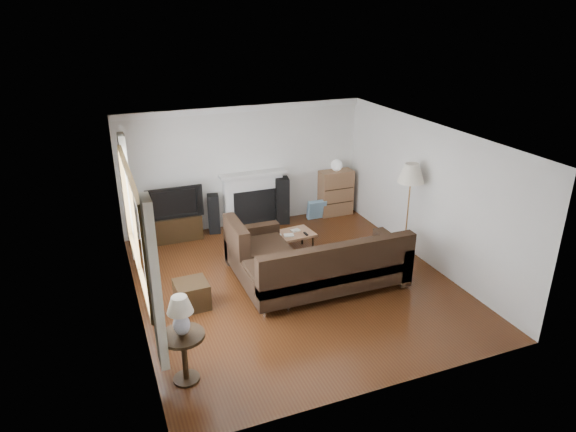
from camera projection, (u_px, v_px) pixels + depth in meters
name	position (u px, v px, depth m)	size (l,w,h in m)	color
room	(295.00, 214.00, 8.10)	(5.10, 5.60, 2.54)	#482310
window	(134.00, 224.00, 6.98)	(0.12, 2.74, 1.54)	brown
curtain_near	(155.00, 285.00, 5.75)	(0.10, 0.35, 2.10)	beige
curtain_far	(128.00, 197.00, 8.36)	(0.10, 0.35, 2.10)	beige
fireplace	(254.00, 199.00, 10.67)	(1.40, 0.26, 1.15)	white
tv_stand	(176.00, 227.00, 10.11)	(0.99, 0.44, 0.49)	black
television	(174.00, 201.00, 9.90)	(1.08, 0.14, 0.62)	black
speaker_left	(214.00, 214.00, 10.37)	(0.22, 0.27, 0.80)	black
speaker_right	(282.00, 200.00, 10.82)	(0.27, 0.33, 0.98)	black
bookshelf	(336.00, 193.00, 11.24)	(0.72, 0.34, 1.00)	#885F3F
globe_lamp	(337.00, 165.00, 11.00)	(0.25, 0.25, 0.25)	white
sectional_sofa	(327.00, 264.00, 8.21)	(2.83, 2.07, 0.92)	black
coffee_table	(287.00, 243.00, 9.56)	(0.98, 0.53, 0.38)	#966747
footstool	(192.00, 294.00, 7.84)	(0.49, 0.49, 0.41)	black
floor_lamp	(408.00, 212.00, 9.10)	(0.46, 0.46, 1.80)	#B47C3E
side_table	(185.00, 357.00, 6.24)	(0.54, 0.54, 0.67)	black
table_lamp	(181.00, 316.00, 6.01)	(0.32, 0.32, 0.51)	silver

